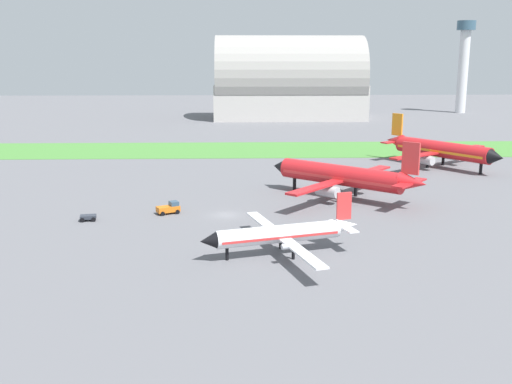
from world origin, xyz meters
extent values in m
plane|color=slate|center=(0.00, 0.00, 0.00)|extent=(600.00, 600.00, 0.00)
cube|color=#478438|center=(0.00, 68.23, 0.04)|extent=(360.00, 28.00, 0.08)
cylinder|color=red|center=(20.24, 11.41, 4.15)|extent=(20.44, 18.42, 3.65)
cone|color=black|center=(10.21, 20.11, 4.15)|extent=(4.85, 4.88, 3.58)
cone|color=red|center=(30.77, 2.27, 4.61)|extent=(5.66, 5.53, 3.29)
cube|color=red|center=(20.24, 11.41, 3.88)|extent=(19.49, 17.61, 0.51)
cube|color=red|center=(15.52, 4.96, 3.51)|extent=(12.20, 13.56, 0.37)
cube|color=red|center=(25.96, 16.99, 3.51)|extent=(12.20, 13.56, 0.37)
cylinder|color=#B7BABF|center=(17.40, 7.12, 2.20)|extent=(4.32, 4.13, 2.01)
cylinder|color=#B7BABF|center=(24.08, 14.83, 2.20)|extent=(4.32, 4.13, 2.01)
cube|color=red|center=(30.26, 2.71, 8.63)|extent=(2.54, 2.29, 5.31)
cube|color=red|center=(28.74, 0.95, 4.51)|extent=(4.55, 4.81, 0.29)
cube|color=red|center=(31.79, 4.46, 4.51)|extent=(4.55, 4.81, 0.29)
cylinder|color=black|center=(12.72, 17.94, 1.16)|extent=(0.66, 0.66, 2.32)
cylinder|color=black|center=(19.61, 8.16, 1.16)|extent=(0.66, 0.66, 2.32)
cylinder|color=black|center=(23.37, 12.49, 1.16)|extent=(0.66, 0.66, 2.32)
cylinder|color=red|center=(48.53, 40.32, 4.18)|extent=(16.87, 21.77, 3.67)
cone|color=black|center=(56.23, 29.40, 4.18)|extent=(4.87, 4.81, 3.60)
cone|color=red|center=(40.44, 51.78, 4.64)|extent=(5.40, 5.73, 3.31)
cube|color=orange|center=(48.53, 40.32, 3.90)|extent=(16.16, 20.72, 0.51)
cube|color=red|center=(54.69, 45.48, 3.53)|extent=(14.45, 11.16, 0.37)
cube|color=red|center=(41.59, 36.24, 3.53)|extent=(14.45, 11.16, 0.37)
cylinder|color=#B7BABF|center=(52.33, 43.82, 2.22)|extent=(3.96, 4.44, 2.02)
cylinder|color=#B7BABF|center=(43.95, 37.90, 2.22)|extent=(3.96, 4.44, 2.02)
cube|color=orange|center=(40.82, 51.23, 8.69)|extent=(2.09, 2.71, 5.35)
cube|color=red|center=(42.73, 52.58, 4.54)|extent=(4.98, 4.33, 0.29)
cube|color=red|center=(38.91, 49.89, 4.54)|extent=(4.98, 4.33, 0.29)
cylinder|color=black|center=(54.30, 32.13, 1.17)|extent=(0.66, 0.66, 2.34)
cylinder|color=black|center=(49.92, 43.34, 1.17)|extent=(0.66, 0.66, 2.34)
cylinder|color=black|center=(45.21, 40.02, 1.17)|extent=(0.66, 0.66, 2.34)
cylinder|color=white|center=(7.11, -19.80, 2.75)|extent=(16.44, 6.89, 2.29)
cone|color=black|center=(-1.67, -22.41, 2.75)|extent=(2.83, 2.80, 2.24)
cone|color=white|center=(16.32, -17.06, 3.03)|extent=(3.66, 2.89, 2.06)
cube|color=red|center=(7.11, -19.80, 2.57)|extent=(15.58, 6.67, 0.32)
cube|color=white|center=(9.34, -25.70, 2.35)|extent=(5.12, 12.52, 0.23)
cube|color=white|center=(5.75, -13.64, 2.35)|extent=(5.12, 12.52, 0.23)
cylinder|color=#B7BABF|center=(8.08, -23.71, 2.35)|extent=(1.96, 1.22, 0.73)
cylinder|color=#B7BABF|center=(5.78, -15.99, 2.35)|extent=(1.96, 1.22, 0.73)
cube|color=red|center=(15.88, -17.19, 5.72)|extent=(2.05, 0.85, 3.66)
cube|color=white|center=(16.34, -18.73, 2.97)|extent=(2.23, 3.46, 0.18)
cube|color=white|center=(15.42, -15.66, 2.97)|extent=(2.23, 3.46, 0.18)
cylinder|color=black|center=(0.53, -21.76, 0.80)|extent=(0.41, 0.41, 1.60)
cylinder|color=black|center=(8.85, -21.65, 0.80)|extent=(0.41, 0.41, 1.60)
cylinder|color=black|center=(7.56, -17.30, 0.80)|extent=(0.41, 0.41, 1.60)
cube|color=#2D333D|center=(-21.30, -2.75, 0.62)|extent=(2.61, 1.87, 0.55)
cylinder|color=black|center=(-20.60, -1.87, 0.35)|extent=(0.73, 0.36, 0.70)
cylinder|color=black|center=(-20.35, -3.35, 0.35)|extent=(0.73, 0.36, 0.70)
cylinder|color=black|center=(-22.25, -2.15, 0.35)|extent=(0.73, 0.36, 0.70)
cylinder|color=black|center=(-22.01, -3.63, 0.35)|extent=(0.73, 0.36, 0.70)
cube|color=orange|center=(-9.38, 1.15, 0.80)|extent=(4.02, 3.20, 0.90)
cube|color=#334C60|center=(-8.47, 1.59, 1.60)|extent=(1.83, 1.93, 0.70)
cylinder|color=black|center=(-8.64, 2.51, 0.35)|extent=(0.74, 0.53, 0.70)
cylinder|color=black|center=(-7.85, 0.89, 0.35)|extent=(0.74, 0.53, 0.70)
cylinder|color=black|center=(-10.91, 1.41, 0.35)|extent=(0.74, 0.53, 0.70)
cylinder|color=black|center=(-10.12, -0.21, 0.35)|extent=(0.74, 0.53, 0.70)
cube|color=#BCB7B2|center=(22.85, 152.08, 6.88)|extent=(60.05, 29.47, 13.77)
cylinder|color=gray|center=(22.85, 152.08, 16.71)|extent=(58.85, 32.42, 32.42)
cylinder|color=silver|center=(102.04, 174.16, 17.95)|extent=(4.40, 4.40, 35.91)
cylinder|color=#38566B|center=(102.04, 174.16, 37.91)|extent=(8.00, 8.00, 4.00)
camera|label=1|loc=(1.94, -93.01, 24.98)|focal=42.02mm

